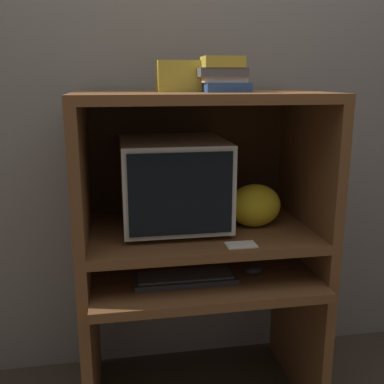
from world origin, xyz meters
name	(u,v)px	position (x,y,z in m)	size (l,w,h in m)	color
wall_back	(186,99)	(0.00, 0.65, 1.30)	(6.00, 0.06, 2.60)	gray
desk_base	(201,318)	(0.00, 0.25, 0.40)	(0.96, 0.65, 0.63)	brown
desk_monitor_shelf	(199,236)	(0.00, 0.30, 0.76)	(0.96, 0.59, 0.16)	brown
hutch_upper	(198,137)	(0.00, 0.33, 1.16)	(0.96, 0.59, 0.55)	brown
crt_monitor	(173,182)	(-0.10, 0.34, 0.98)	(0.42, 0.45, 0.36)	beige
keyboard	(185,278)	(-0.08, 0.15, 0.64)	(0.39, 0.14, 0.03)	#2D2D30
mouse	(253,270)	(0.19, 0.16, 0.65)	(0.07, 0.05, 0.03)	#28282B
snack_bag	(255,205)	(0.23, 0.28, 0.88)	(0.22, 0.16, 0.18)	gold
book_stack	(223,75)	(0.08, 0.25, 1.40)	(0.19, 0.13, 0.13)	navy
paper_card	(241,245)	(0.11, 0.07, 0.80)	(0.11, 0.07, 0.00)	white
storage_box	(178,76)	(-0.08, 0.35, 1.40)	(0.17, 0.14, 0.12)	gold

